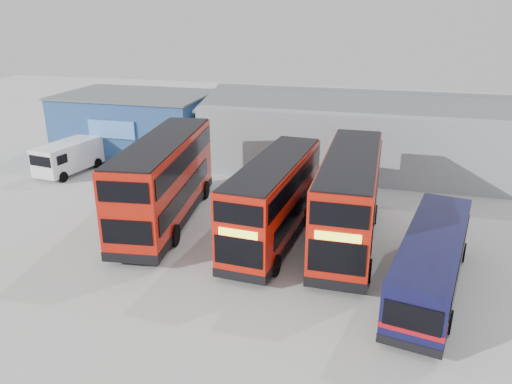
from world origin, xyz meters
name	(u,v)px	position (x,y,z in m)	size (l,w,h in m)	color
ground_plane	(230,273)	(0.00, 0.00, 0.00)	(120.00, 120.00, 0.00)	#ABACA6
office_block	(137,123)	(-14.00, 17.99, 2.58)	(12.30, 8.32, 5.12)	navy
maintenance_shed	(403,134)	(8.00, 20.00, 2.60)	(30.50, 12.00, 5.89)	gray
double_decker_left	(165,182)	(-5.44, 4.91, 2.49)	(4.26, 12.07, 5.01)	red
double_decker_centre	(274,201)	(1.21, 4.14, 2.24)	(3.37, 10.80, 4.50)	red
double_decker_right	(349,200)	(5.08, 4.88, 2.43)	(2.97, 11.56, 4.88)	red
single_decker_blue	(431,263)	(9.08, 0.83, 1.38)	(4.25, 10.49, 2.78)	#0D1239
panel_van	(68,156)	(-16.44, 11.50, 1.33)	(3.03, 5.73, 2.39)	white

